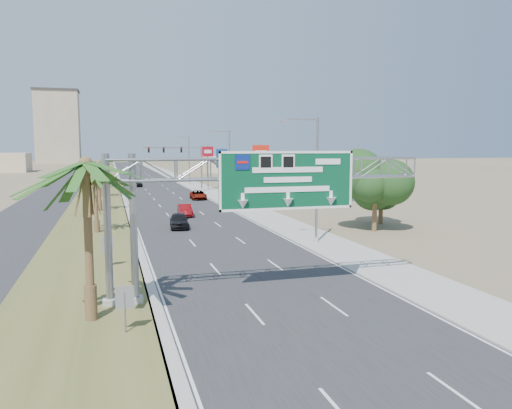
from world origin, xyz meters
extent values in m
plane|color=#8C7A59|center=(0.00, 0.00, 0.00)|extent=(600.00, 600.00, 0.00)
cube|color=#28282B|center=(0.00, 110.00, 0.01)|extent=(12.00, 300.00, 0.02)
cube|color=#9E9B93|center=(8.50, 110.00, 0.05)|extent=(4.00, 300.00, 0.10)
cube|color=#4E5525|center=(-10.00, 110.00, 0.06)|extent=(7.00, 300.00, 0.12)
cube|color=#28282B|center=(-17.00, 110.00, 0.01)|extent=(8.00, 300.00, 0.02)
cylinder|color=gray|center=(-7.20, 10.00, 3.70)|extent=(0.36, 0.36, 7.40)
cylinder|color=gray|center=(-8.40, 10.00, 3.70)|extent=(0.36, 0.36, 7.40)
cube|color=#9E9B93|center=(-7.20, 10.00, 0.20)|extent=(0.70, 0.70, 0.40)
cube|color=#9E9B93|center=(-8.40, 10.00, 0.20)|extent=(0.70, 0.70, 0.40)
cube|color=#074628|center=(0.50, 9.52, 6.00)|extent=(7.20, 0.12, 3.00)
cube|color=navy|center=(-1.90, 9.44, 6.95)|extent=(0.75, 0.03, 0.75)
cone|color=white|center=(0.50, 9.44, 4.85)|extent=(0.56, 0.56, 0.45)
cylinder|color=brown|center=(-9.20, 8.00, 3.50)|extent=(0.36, 0.36, 7.00)
cylinder|color=brown|center=(-9.20, 8.00, 0.84)|extent=(0.54, 0.54, 1.68)
cylinder|color=brown|center=(-9.50, 32.00, 2.50)|extent=(0.36, 0.36, 5.00)
cylinder|color=brown|center=(-9.50, 32.00, 0.60)|extent=(0.54, 0.54, 1.20)
cylinder|color=brown|center=(-9.50, 48.00, 2.90)|extent=(0.36, 0.36, 5.80)
cylinder|color=brown|center=(-9.50, 48.00, 0.70)|extent=(0.54, 0.54, 1.39)
cylinder|color=brown|center=(-9.50, 66.00, 2.25)|extent=(0.36, 0.36, 4.50)
cylinder|color=brown|center=(-9.50, 66.00, 0.54)|extent=(0.54, 0.54, 1.08)
cylinder|color=brown|center=(-9.50, 85.00, 2.60)|extent=(0.36, 0.36, 5.20)
cylinder|color=brown|center=(-9.50, 85.00, 0.62)|extent=(0.54, 0.54, 1.25)
cylinder|color=brown|center=(-9.50, 110.00, 2.40)|extent=(0.36, 0.36, 4.80)
cylinder|color=brown|center=(-9.50, 110.00, 0.58)|extent=(0.54, 0.54, 1.15)
cylinder|color=gray|center=(7.50, 22.00, 5.00)|extent=(0.20, 0.20, 10.00)
cylinder|color=gray|center=(6.10, 22.00, 9.85)|extent=(2.80, 0.12, 0.12)
cube|color=slate|center=(4.70, 22.00, 9.75)|extent=(0.50, 0.22, 0.18)
cylinder|color=#9E9B93|center=(7.50, 22.00, 0.25)|extent=(0.44, 0.44, 0.50)
cylinder|color=gray|center=(7.50, 52.00, 5.00)|extent=(0.20, 0.20, 10.00)
cylinder|color=gray|center=(6.10, 52.00, 9.85)|extent=(2.80, 0.12, 0.12)
cube|color=slate|center=(4.70, 52.00, 9.75)|extent=(0.50, 0.22, 0.18)
cylinder|color=#9E9B93|center=(7.50, 52.00, 0.25)|extent=(0.44, 0.44, 0.50)
cylinder|color=gray|center=(7.50, 88.00, 5.00)|extent=(0.20, 0.20, 10.00)
cylinder|color=gray|center=(6.10, 88.00, 9.85)|extent=(2.80, 0.12, 0.12)
cube|color=slate|center=(4.70, 88.00, 9.75)|extent=(0.50, 0.22, 0.18)
cylinder|color=#9E9B93|center=(7.50, 88.00, 0.25)|extent=(0.44, 0.44, 0.50)
cylinder|color=gray|center=(7.20, 72.00, 4.00)|extent=(0.28, 0.28, 8.00)
cylinder|color=gray|center=(2.20, 72.00, 7.70)|extent=(10.00, 0.18, 0.18)
cube|color=black|center=(3.70, 71.80, 7.30)|extent=(0.32, 0.18, 0.95)
cube|color=black|center=(0.70, 71.80, 7.30)|extent=(0.32, 0.18, 0.95)
cube|color=black|center=(-1.80, 71.80, 7.30)|extent=(0.32, 0.18, 0.95)
sphere|color=red|center=(3.70, 71.68, 7.60)|extent=(0.22, 0.22, 0.22)
imported|color=black|center=(7.20, 72.00, 7.00)|extent=(0.16, 0.16, 0.60)
cylinder|color=#9E9B93|center=(7.20, 72.00, 0.30)|extent=(0.56, 0.56, 0.60)
cube|color=tan|center=(22.00, 66.00, 2.00)|extent=(18.00, 10.00, 4.00)
cylinder|color=brown|center=(15.00, 26.00, 1.95)|extent=(0.44, 0.44, 3.90)
sphere|color=#133817|center=(15.00, 26.00, 4.55)|extent=(4.50, 4.50, 4.50)
cylinder|color=brown|center=(18.00, 30.00, 1.65)|extent=(0.44, 0.44, 3.30)
sphere|color=#133817|center=(18.00, 30.00, 3.85)|extent=(3.50, 3.50, 3.50)
cylinder|color=gray|center=(-7.80, 6.00, 0.90)|extent=(0.08, 0.08, 1.80)
cube|color=slate|center=(-7.80, 6.00, 1.60)|extent=(0.75, 0.06, 0.95)
cylinder|color=gray|center=(-8.50, 18.00, 0.90)|extent=(0.08, 0.08, 1.80)
cube|color=slate|center=(-8.50, 18.00, 1.60)|extent=(0.75, 0.06, 0.95)
cube|color=gray|center=(-32.00, 250.00, 17.50)|extent=(20.00, 16.00, 35.00)
cube|color=tan|center=(30.00, 140.00, 2.50)|extent=(20.00, 12.00, 5.00)
imported|color=black|center=(-2.00, 32.83, 0.74)|extent=(2.16, 4.48, 1.48)
imported|color=maroon|center=(-0.26, 41.02, 0.67)|extent=(1.56, 4.09, 1.33)
imported|color=gray|center=(4.29, 58.79, 0.65)|extent=(2.41, 4.81, 1.31)
imported|color=black|center=(-3.08, 86.25, 0.64)|extent=(1.91, 4.46, 1.28)
cylinder|color=gray|center=(12.65, 54.28, 4.12)|extent=(0.20, 0.20, 8.24)
cube|color=red|center=(12.65, 54.28, 6.84)|extent=(2.36, 1.11, 2.40)
cube|color=white|center=(12.65, 54.10, 6.84)|extent=(1.59, 0.62, 0.84)
cylinder|color=gray|center=(9.26, 64.78, 3.81)|extent=(0.20, 0.20, 7.63)
cube|color=#103595|center=(9.26, 64.78, 5.93)|extent=(1.98, 0.99, 3.00)
cube|color=white|center=(9.26, 64.60, 5.93)|extent=(1.32, 0.54, 1.05)
cylinder|color=gray|center=(9.00, 75.44, 4.03)|extent=(0.20, 0.20, 8.07)
cube|color=#B50E1E|center=(9.00, 75.44, 6.97)|extent=(2.16, 1.08, 1.80)
cube|color=white|center=(9.00, 75.26, 6.97)|extent=(1.45, 0.60, 0.63)
camera|label=1|loc=(-8.22, -14.45, 7.67)|focal=35.00mm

